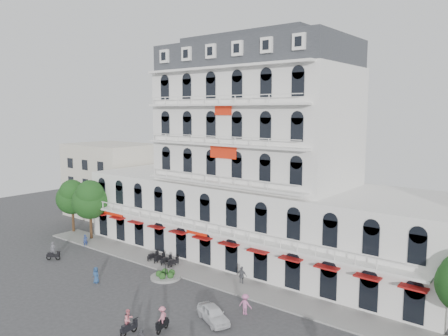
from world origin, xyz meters
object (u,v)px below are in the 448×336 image
(parked_car, at_px, (213,314))
(rider_southwest, at_px, (129,322))
(rider_center, at_px, (162,318))
(rider_west, at_px, (53,252))

(parked_car, xyz_separation_m, rider_southwest, (-3.78, -5.74, 0.39))
(parked_car, distance_m, rider_center, 4.31)
(parked_car, bearing_deg, rider_center, 174.98)
(rider_center, bearing_deg, parked_car, 136.36)
(rider_west, bearing_deg, rider_southwest, -51.24)
(rider_west, distance_m, rider_southwest, 21.34)
(parked_car, relative_size, rider_center, 1.90)
(rider_west, xyz_separation_m, rider_southwest, (20.56, -5.72, 0.07))
(parked_car, height_order, rider_center, rider_center)
(parked_car, relative_size, rider_west, 1.79)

